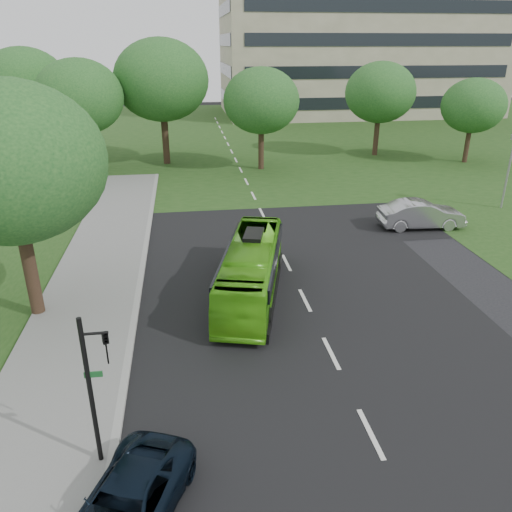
% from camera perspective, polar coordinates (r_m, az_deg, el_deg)
% --- Properties ---
extents(ground, '(160.00, 160.00, 0.00)m').
position_cam_1_polar(ground, '(19.87, 6.96, -7.78)').
color(ground, black).
rests_on(ground, ground).
extents(street_surfaces, '(120.00, 120.00, 0.15)m').
position_cam_1_polar(street_surfaces, '(40.67, -1.77, 8.76)').
color(street_surfaces, black).
rests_on(street_surfaces, ground).
extents(office_building, '(40.10, 20.10, 25.00)m').
position_cam_1_polar(office_building, '(82.81, 11.68, 24.41)').
color(office_building, gray).
rests_on(office_building, ground).
extents(tree_park_a, '(6.89, 6.89, 9.15)m').
position_cam_1_polar(tree_park_a, '(43.75, -19.51, 16.77)').
color(tree_park_a, black).
rests_on(tree_park_a, ground).
extents(tree_park_b, '(8.13, 8.13, 10.66)m').
position_cam_1_polar(tree_park_b, '(46.07, -10.77, 19.13)').
color(tree_park_b, black).
rests_on(tree_park_b, ground).
extents(tree_park_c, '(6.34, 6.34, 8.42)m').
position_cam_1_polar(tree_park_c, '(43.31, 0.61, 17.31)').
color(tree_park_c, black).
rests_on(tree_park_c, ground).
extents(tree_park_d, '(6.54, 6.54, 8.65)m').
position_cam_1_polar(tree_park_d, '(50.46, 14.02, 17.67)').
color(tree_park_d, black).
rests_on(tree_park_d, ground).
extents(tree_park_e, '(5.55, 5.55, 7.39)m').
position_cam_1_polar(tree_park_e, '(49.86, 23.61, 15.46)').
color(tree_park_e, black).
rests_on(tree_park_e, ground).
extents(tree_park_f, '(7.44, 7.44, 9.93)m').
position_cam_1_polar(tree_park_f, '(50.26, -24.83, 17.32)').
color(tree_park_f, black).
rests_on(tree_park_f, ground).
extents(tree_side_near, '(6.89, 6.89, 9.16)m').
position_cam_1_polar(tree_side_near, '(20.17, -26.36, 9.51)').
color(tree_side_near, black).
rests_on(tree_side_near, ground).
extents(bus, '(4.13, 8.87, 2.41)m').
position_cam_1_polar(bus, '(21.40, -0.54, -1.58)').
color(bus, '#52BA19').
rests_on(bus, ground).
extents(sedan, '(5.06, 2.01, 1.64)m').
position_cam_1_polar(sedan, '(31.16, 18.35, 4.54)').
color(sedan, '#ACABB0').
rests_on(sedan, ground).
extents(suv, '(3.43, 4.72, 1.19)m').
position_cam_1_polar(suv, '(12.85, -14.58, -26.00)').
color(suv, black).
rests_on(suv, ground).
extents(traffic_light, '(0.71, 0.22, 4.39)m').
position_cam_1_polar(traffic_light, '(13.10, -17.95, -13.57)').
color(traffic_light, black).
rests_on(traffic_light, ground).
extents(camera_pole, '(0.41, 0.35, 4.83)m').
position_cam_1_polar(camera_pole, '(36.54, 27.05, 9.59)').
color(camera_pole, gray).
rests_on(camera_pole, ground).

